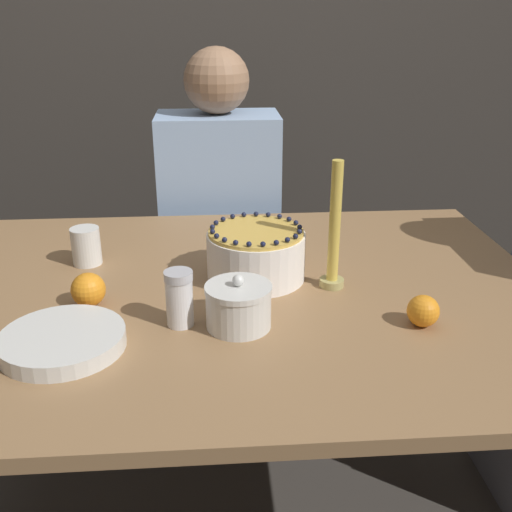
# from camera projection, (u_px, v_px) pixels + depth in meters

# --- Properties ---
(wall_behind) EXTENTS (8.00, 0.05, 2.60)m
(wall_behind) POSITION_uv_depth(u_px,v_px,m) (215.00, 16.00, 2.44)
(wall_behind) COLOR #38332D
(wall_behind) RESTS_ON ground_plane
(dining_table) EXTENTS (1.48, 1.06, 0.74)m
(dining_table) POSITION_uv_depth(u_px,v_px,m) (229.00, 327.00, 1.41)
(dining_table) COLOR #936D47
(dining_table) RESTS_ON ground_plane
(cake) EXTENTS (0.23, 0.23, 0.13)m
(cake) POSITION_uv_depth(u_px,v_px,m) (256.00, 254.00, 1.40)
(cake) COLOR white
(cake) RESTS_ON dining_table
(sugar_bowl) EXTENTS (0.13, 0.13, 0.11)m
(sugar_bowl) POSITION_uv_depth(u_px,v_px,m) (239.00, 306.00, 1.19)
(sugar_bowl) COLOR silver
(sugar_bowl) RESTS_ON dining_table
(sugar_shaker) EXTENTS (0.06, 0.06, 0.12)m
(sugar_shaker) POSITION_uv_depth(u_px,v_px,m) (179.00, 298.00, 1.20)
(sugar_shaker) COLOR white
(sugar_shaker) RESTS_ON dining_table
(plate_stack) EXTENTS (0.24, 0.24, 0.03)m
(plate_stack) POSITION_uv_depth(u_px,v_px,m) (63.00, 341.00, 1.13)
(plate_stack) COLOR silver
(plate_stack) RESTS_ON dining_table
(candle) EXTENTS (0.06, 0.06, 0.30)m
(candle) POSITION_uv_depth(u_px,v_px,m) (334.00, 237.00, 1.34)
(candle) COLOR tan
(candle) RESTS_ON dining_table
(cup) EXTENTS (0.07, 0.07, 0.09)m
(cup) POSITION_uv_depth(u_px,v_px,m) (86.00, 246.00, 1.49)
(cup) COLOR white
(cup) RESTS_ON dining_table
(orange_fruit_0) EXTENTS (0.07, 0.07, 0.07)m
(orange_fruit_0) POSITION_uv_depth(u_px,v_px,m) (423.00, 311.00, 1.20)
(orange_fruit_0) COLOR orange
(orange_fruit_0) RESTS_ON dining_table
(orange_fruit_1) EXTENTS (0.07, 0.07, 0.07)m
(orange_fruit_1) POSITION_uv_depth(u_px,v_px,m) (88.00, 290.00, 1.28)
(orange_fruit_1) COLOR orange
(orange_fruit_1) RESTS_ON dining_table
(person_man_blue_shirt) EXTENTS (0.40, 0.34, 1.22)m
(person_man_blue_shirt) POSITION_uv_depth(u_px,v_px,m) (221.00, 251.00, 2.12)
(person_man_blue_shirt) COLOR #473D33
(person_man_blue_shirt) RESTS_ON ground_plane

